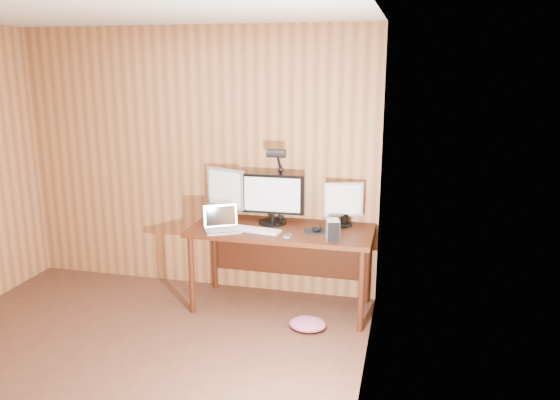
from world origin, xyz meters
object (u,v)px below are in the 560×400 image
at_px(speaker, 346,220).
at_px(monitor_right, 343,203).
at_px(phone, 288,236).
at_px(mouse, 317,229).
at_px(desk, 283,239).
at_px(keyboard, 255,230).
at_px(hard_drive, 333,230).
at_px(monitor_center, 273,198).
at_px(laptop, 222,224).
at_px(monitor_left, 226,192).
at_px(desk_lamp, 278,173).

bearing_deg(speaker, monitor_right, -178.21).
bearing_deg(phone, mouse, 43.90).
relative_size(desk, speaker, 14.67).
relative_size(keyboard, speaker, 4.21).
bearing_deg(phone, desk, 111.18).
bearing_deg(hard_drive, mouse, 116.21).
height_order(mouse, speaker, speaker).
bearing_deg(mouse, keyboard, 158.77).
xyz_separation_m(hard_drive, phone, (-0.38, -0.01, -0.08)).
bearing_deg(monitor_center, hard_drive, -30.41).
distance_m(desk, mouse, 0.36).
height_order(hard_drive, phone, hard_drive).
height_order(laptop, speaker, laptop).
distance_m(monitor_left, speaker, 1.13).
bearing_deg(hard_drive, monitor_left, 144.93).
relative_size(desk, laptop, 4.38).
xyz_separation_m(monitor_right, desk_lamp, (-0.59, 0.01, 0.24)).
height_order(keyboard, mouse, mouse).
bearing_deg(laptop, desk_lamp, 13.74).
bearing_deg(speaker, keyboard, -155.96).
relative_size(monitor_left, mouse, 3.96).
bearing_deg(speaker, desk, -166.10).
bearing_deg(keyboard, phone, -7.03).
distance_m(hard_drive, phone, 0.38).
bearing_deg(monitor_left, mouse, 9.13).
distance_m(desk, laptop, 0.57).
xyz_separation_m(desk, hard_drive, (0.48, -0.27, 0.21)).
bearing_deg(mouse, monitor_left, 133.90).
bearing_deg(desk, monitor_right, 14.45).
bearing_deg(speaker, desk_lamp, 178.84).
xyz_separation_m(speaker, desk_lamp, (-0.62, 0.01, 0.39)).
bearing_deg(monitor_right, phone, -152.65).
height_order(desk, keyboard, keyboard).
xyz_separation_m(mouse, hard_drive, (0.16, -0.19, 0.06)).
relative_size(monitor_right, desk_lamp, 0.55).
relative_size(monitor_center, hard_drive, 3.34).
bearing_deg(keyboard, mouse, 21.03).
height_order(monitor_right, desk_lamp, desk_lamp).
relative_size(desk, desk_lamp, 2.21).
bearing_deg(monitor_right, desk, 176.27).
distance_m(monitor_center, phone, 0.47).
bearing_deg(desk, laptop, -154.40).
bearing_deg(hard_drive, monitor_center, 135.95).
bearing_deg(laptop, keyboard, -21.23).
xyz_separation_m(laptop, mouse, (0.81, 0.15, -0.03)).
xyz_separation_m(monitor_center, monitor_left, (-0.46, 0.06, 0.02)).
bearing_deg(keyboard, monitor_left, 148.76).
relative_size(monitor_left, hard_drive, 2.72).
bearing_deg(speaker, mouse, -135.21).
height_order(monitor_left, keyboard, monitor_left).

